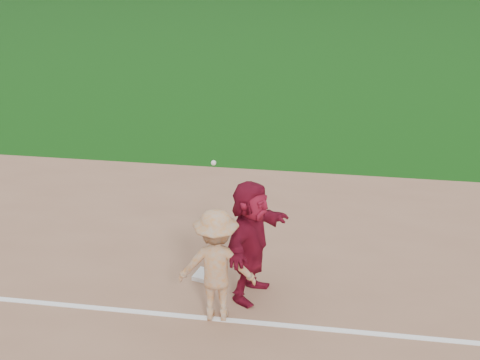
# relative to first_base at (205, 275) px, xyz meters

# --- Properties ---
(ground) EXTENTS (160.00, 160.00, 0.00)m
(ground) POSITION_rel_first_base_xyz_m (0.41, -0.29, -0.06)
(ground) COLOR #0F410C
(ground) RESTS_ON ground
(foul_line) EXTENTS (60.00, 0.10, 0.01)m
(foul_line) POSITION_rel_first_base_xyz_m (0.41, -1.09, -0.03)
(foul_line) COLOR white
(foul_line) RESTS_ON infield_dirt
(first_base) EXTENTS (0.41, 0.41, 0.08)m
(first_base) POSITION_rel_first_base_xyz_m (0.00, 0.00, 0.00)
(first_base) COLOR white
(first_base) RESTS_ON infield_dirt
(base_runner) EXTENTS (1.11, 1.92, 1.97)m
(base_runner) POSITION_rel_first_base_xyz_m (0.81, -0.37, 0.95)
(base_runner) COLOR maroon
(base_runner) RESTS_ON infield_dirt
(first_base_play) EXTENTS (1.20, 0.86, 2.36)m
(first_base_play) POSITION_rel_first_base_xyz_m (0.39, -1.00, 0.85)
(first_base_play) COLOR #9D9D9F
(first_base_play) RESTS_ON infield_dirt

